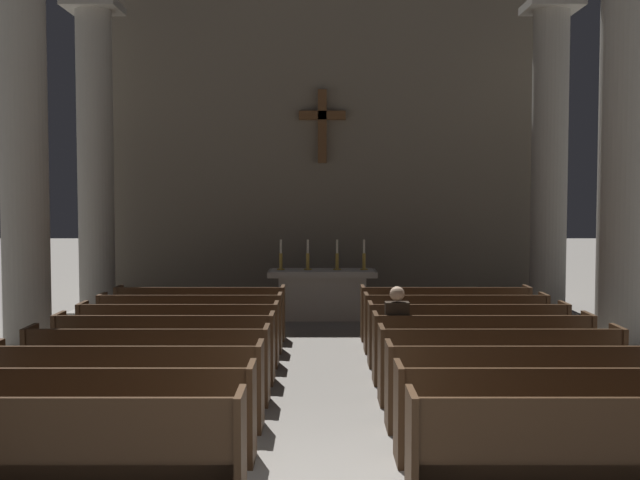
# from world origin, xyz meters

# --- Properties ---
(pew_left_row_1) EXTENTS (2.94, 0.50, 0.95)m
(pew_left_row_1) POSITION_xyz_m (-2.14, -0.04, 0.48)
(pew_left_row_1) COLOR #422B19
(pew_left_row_1) RESTS_ON ground
(pew_left_row_2) EXTENTS (2.94, 0.50, 0.95)m
(pew_left_row_2) POSITION_xyz_m (-2.14, 1.03, 0.48)
(pew_left_row_2) COLOR #422B19
(pew_left_row_2) RESTS_ON ground
(pew_left_row_3) EXTENTS (2.94, 0.50, 0.95)m
(pew_left_row_3) POSITION_xyz_m (-2.14, 2.10, 0.48)
(pew_left_row_3) COLOR #422B19
(pew_left_row_3) RESTS_ON ground
(pew_left_row_4) EXTENTS (2.94, 0.50, 0.95)m
(pew_left_row_4) POSITION_xyz_m (-2.14, 3.17, 0.48)
(pew_left_row_4) COLOR #422B19
(pew_left_row_4) RESTS_ON ground
(pew_left_row_5) EXTENTS (2.94, 0.50, 0.95)m
(pew_left_row_5) POSITION_xyz_m (-2.14, 4.24, 0.48)
(pew_left_row_5) COLOR #422B19
(pew_left_row_5) RESTS_ON ground
(pew_left_row_6) EXTENTS (2.94, 0.50, 0.95)m
(pew_left_row_6) POSITION_xyz_m (-2.14, 5.31, 0.48)
(pew_left_row_6) COLOR #422B19
(pew_left_row_6) RESTS_ON ground
(pew_left_row_7) EXTENTS (2.94, 0.50, 0.95)m
(pew_left_row_7) POSITION_xyz_m (-2.14, 6.38, 0.48)
(pew_left_row_7) COLOR #422B19
(pew_left_row_7) RESTS_ON ground
(pew_left_row_8) EXTENTS (2.94, 0.50, 0.95)m
(pew_left_row_8) POSITION_xyz_m (-2.14, 7.45, 0.48)
(pew_left_row_8) COLOR #422B19
(pew_left_row_8) RESTS_ON ground
(pew_right_row_1) EXTENTS (2.94, 0.50, 0.95)m
(pew_right_row_1) POSITION_xyz_m (2.14, -0.04, 0.48)
(pew_right_row_1) COLOR #422B19
(pew_right_row_1) RESTS_ON ground
(pew_right_row_2) EXTENTS (2.94, 0.50, 0.95)m
(pew_right_row_2) POSITION_xyz_m (2.14, 1.03, 0.48)
(pew_right_row_2) COLOR #422B19
(pew_right_row_2) RESTS_ON ground
(pew_right_row_3) EXTENTS (2.94, 0.50, 0.95)m
(pew_right_row_3) POSITION_xyz_m (2.14, 2.10, 0.48)
(pew_right_row_3) COLOR #422B19
(pew_right_row_3) RESTS_ON ground
(pew_right_row_4) EXTENTS (2.94, 0.50, 0.95)m
(pew_right_row_4) POSITION_xyz_m (2.14, 3.17, 0.48)
(pew_right_row_4) COLOR #422B19
(pew_right_row_4) RESTS_ON ground
(pew_right_row_5) EXTENTS (2.94, 0.50, 0.95)m
(pew_right_row_5) POSITION_xyz_m (2.14, 4.24, 0.48)
(pew_right_row_5) COLOR #422B19
(pew_right_row_5) RESTS_ON ground
(pew_right_row_6) EXTENTS (2.94, 0.50, 0.95)m
(pew_right_row_6) POSITION_xyz_m (2.14, 5.31, 0.48)
(pew_right_row_6) COLOR #422B19
(pew_right_row_6) RESTS_ON ground
(pew_right_row_7) EXTENTS (2.94, 0.50, 0.95)m
(pew_right_row_7) POSITION_xyz_m (2.14, 6.38, 0.48)
(pew_right_row_7) COLOR #422B19
(pew_right_row_7) RESTS_ON ground
(pew_right_row_8) EXTENTS (2.94, 0.50, 0.95)m
(pew_right_row_8) POSITION_xyz_m (2.14, 7.45, 0.48)
(pew_right_row_8) COLOR #422B19
(pew_right_row_8) RESTS_ON ground
(column_left_second) EXTENTS (1.08, 1.08, 6.39)m
(column_left_second) POSITION_xyz_m (-4.59, 5.86, 3.11)
(column_left_second) COLOR #9E998E
(column_left_second) RESTS_ON ground
(column_right_second) EXTENTS (1.08, 1.08, 6.39)m
(column_right_second) POSITION_xyz_m (4.59, 5.86, 3.11)
(column_right_second) COLOR #9E998E
(column_right_second) RESTS_ON ground
(column_left_third) EXTENTS (1.08, 1.08, 6.39)m
(column_left_third) POSITION_xyz_m (-4.59, 9.77, 3.11)
(column_left_third) COLOR #9E998E
(column_left_third) RESTS_ON ground
(column_right_third) EXTENTS (1.08, 1.08, 6.39)m
(column_right_third) POSITION_xyz_m (4.59, 9.77, 3.11)
(column_right_third) COLOR #9E998E
(column_right_third) RESTS_ON ground
(altar) EXTENTS (2.20, 0.90, 1.01)m
(altar) POSITION_xyz_m (0.00, 9.83, 0.53)
(altar) COLOR #BCB7AD
(altar) RESTS_ON ground
(candlestick_outer_left) EXTENTS (0.16, 0.16, 0.62)m
(candlestick_outer_left) POSITION_xyz_m (-0.85, 9.83, 1.21)
(candlestick_outer_left) COLOR #B79338
(candlestick_outer_left) RESTS_ON altar
(candlestick_inner_left) EXTENTS (0.16, 0.16, 0.62)m
(candlestick_inner_left) POSITION_xyz_m (-0.30, 9.83, 1.21)
(candlestick_inner_left) COLOR #B79338
(candlestick_inner_left) RESTS_ON altar
(candlestick_inner_right) EXTENTS (0.16, 0.16, 0.62)m
(candlestick_inner_right) POSITION_xyz_m (0.30, 9.83, 1.21)
(candlestick_inner_right) COLOR #B79338
(candlestick_inner_right) RESTS_ON altar
(candlestick_outer_right) EXTENTS (0.16, 0.16, 0.62)m
(candlestick_outer_right) POSITION_xyz_m (0.85, 9.83, 1.21)
(candlestick_outer_right) COLOR #B79338
(candlestick_outer_right) RESTS_ON altar
(apse_with_cross) EXTENTS (10.33, 0.44, 7.39)m
(apse_with_cross) POSITION_xyz_m (0.00, 11.72, 3.70)
(apse_with_cross) COLOR #706656
(apse_with_cross) RESTS_ON ground
(lone_worshipper) EXTENTS (0.32, 0.43, 1.32)m
(lone_worshipper) POSITION_xyz_m (0.98, 4.28, 0.69)
(lone_worshipper) COLOR #26262B
(lone_worshipper) RESTS_ON ground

